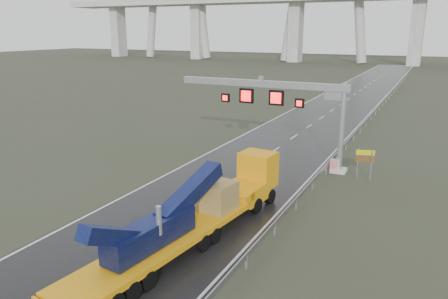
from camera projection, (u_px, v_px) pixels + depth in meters
The scene contains 7 objects.
ground at pixel (132, 251), 22.80m from camera, with size 400.00×400.00×0.00m, color #2E3323.
road at pixel (321, 118), 57.40m from camera, with size 11.00×200.00×0.02m, color black.
guardrail at pixel (356, 133), 45.97m from camera, with size 0.20×140.00×1.40m, color gray, non-canonical shape.
sign_gantry at pixel (285, 99), 35.98m from camera, with size 14.90×1.20×7.42m.
heavy_haul_truck at pixel (205, 207), 24.41m from camera, with size 4.43×17.19×4.00m.
exit_sign_pair at pixel (365, 159), 33.22m from camera, with size 1.35×0.50×2.40m.
striped_barrier at pixel (334, 166), 35.16m from camera, with size 0.65×0.35×1.11m, color red.
Camera 1 is at (13.44, -16.33, 11.12)m, focal length 35.00 mm.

